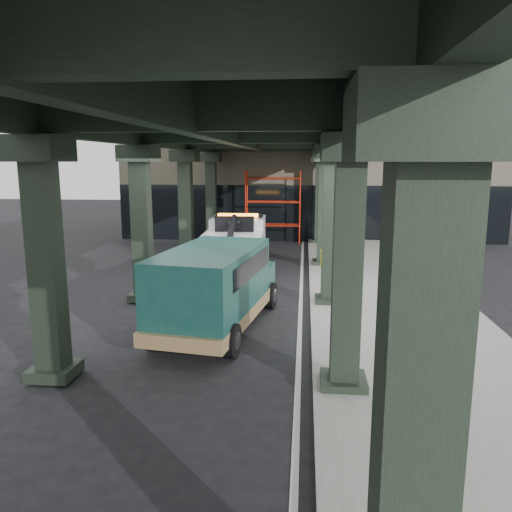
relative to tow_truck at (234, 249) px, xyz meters
The scene contains 8 objects.
ground 5.38m from the tow_truck, 80.28° to the right, with size 90.00×90.00×0.00m, color black.
sidewalk 6.35m from the tow_truck, 30.39° to the right, with size 5.00×40.00×0.15m, color gray.
lane_stripe 4.26m from the tow_truck, 50.71° to the right, with size 0.12×38.00×0.01m, color silver.
viaduct 5.29m from the tow_truck, 81.29° to the right, with size 7.40×32.00×6.40m.
building 15.37m from the tow_truck, 79.00° to the left, with size 22.00×10.00×8.00m, color #C6B793.
scaffolding 9.57m from the tow_truck, 84.68° to the left, with size 3.08×0.88×4.00m.
tow_truck is the anchor object (origin of this frame).
towed_van 5.74m from the tow_truck, 86.82° to the right, with size 2.96×5.87×2.28m.
Camera 1 is at (1.78, -13.39, 4.50)m, focal length 35.00 mm.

